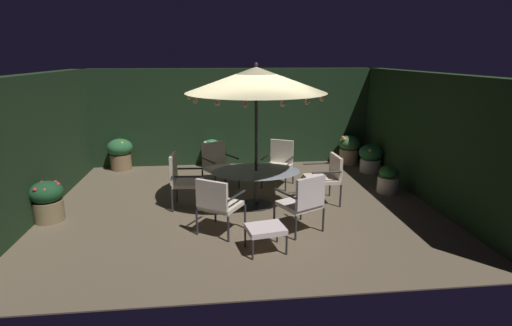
{
  "coord_description": "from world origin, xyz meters",
  "views": [
    {
      "loc": [
        -0.5,
        -7.29,
        2.83
      ],
      "look_at": [
        0.28,
        -0.16,
        0.85
      ],
      "focal_mm": 27.6,
      "sensor_mm": 36.0,
      "label": 1
    }
  ],
  "objects_px": {
    "potted_plant_back_left": "(212,152)",
    "patio_chair_southeast": "(279,161)",
    "potted_plant_left_far": "(371,157)",
    "patio_dining_table": "(256,178)",
    "patio_chair_east": "(326,175)",
    "ottoman_footrest": "(266,230)",
    "patio_umbrella": "(256,80)",
    "potted_plant_right_far": "(349,149)",
    "potted_plant_right_near": "(388,179)",
    "patio_chair_north": "(218,202)",
    "patio_chair_northeast": "(303,200)",
    "potted_plant_front_corner": "(47,200)",
    "patio_chair_southwest": "(182,177)",
    "potted_plant_back_center": "(120,153)",
    "patio_chair_south": "(218,163)"
  },
  "relations": [
    {
      "from": "ottoman_footrest",
      "to": "potted_plant_right_far",
      "type": "distance_m",
      "value": 5.44
    },
    {
      "from": "patio_chair_north",
      "to": "potted_plant_left_far",
      "type": "xyz_separation_m",
      "value": [
        3.83,
        3.15,
        -0.18
      ]
    },
    {
      "from": "patio_dining_table",
      "to": "patio_chair_south",
      "type": "relative_size",
      "value": 1.69
    },
    {
      "from": "patio_chair_southeast",
      "to": "potted_plant_front_corner",
      "type": "xyz_separation_m",
      "value": [
        -4.36,
        -1.54,
        -0.18
      ]
    },
    {
      "from": "potted_plant_front_corner",
      "to": "potted_plant_back_center",
      "type": "bearing_deg",
      "value": 80.28
    },
    {
      "from": "patio_chair_southeast",
      "to": "potted_plant_right_far",
      "type": "xyz_separation_m",
      "value": [
        2.14,
        1.56,
        -0.15
      ]
    },
    {
      "from": "potted_plant_right_far",
      "to": "potted_plant_back_center",
      "type": "height_order",
      "value": "potted_plant_back_center"
    },
    {
      "from": "patio_chair_east",
      "to": "ottoman_footrest",
      "type": "bearing_deg",
      "value": -127.52
    },
    {
      "from": "potted_plant_back_center",
      "to": "potted_plant_right_near",
      "type": "distance_m",
      "value": 6.49
    },
    {
      "from": "patio_chair_northeast",
      "to": "potted_plant_back_center",
      "type": "height_order",
      "value": "patio_chair_northeast"
    },
    {
      "from": "patio_chair_southeast",
      "to": "potted_plant_back_left",
      "type": "distance_m",
      "value": 2.24
    },
    {
      "from": "patio_umbrella",
      "to": "patio_chair_southeast",
      "type": "height_order",
      "value": "patio_umbrella"
    },
    {
      "from": "patio_umbrella",
      "to": "potted_plant_left_far",
      "type": "relative_size",
      "value": 3.88
    },
    {
      "from": "potted_plant_front_corner",
      "to": "potted_plant_right_near",
      "type": "height_order",
      "value": "potted_plant_front_corner"
    },
    {
      "from": "patio_chair_south",
      "to": "potted_plant_left_far",
      "type": "xyz_separation_m",
      "value": [
        3.8,
        0.78,
        -0.19
      ]
    },
    {
      "from": "potted_plant_back_center",
      "to": "potted_plant_left_far",
      "type": "distance_m",
      "value": 6.31
    },
    {
      "from": "patio_chair_southwest",
      "to": "potted_plant_right_near",
      "type": "height_order",
      "value": "patio_chair_southwest"
    },
    {
      "from": "patio_chair_northeast",
      "to": "patio_chair_east",
      "type": "bearing_deg",
      "value": 59.96
    },
    {
      "from": "patio_dining_table",
      "to": "potted_plant_right_far",
      "type": "relative_size",
      "value": 2.2
    },
    {
      "from": "patio_umbrella",
      "to": "patio_chair_southeast",
      "type": "relative_size",
      "value": 2.71
    },
    {
      "from": "ottoman_footrest",
      "to": "potted_plant_left_far",
      "type": "distance_m",
      "value": 4.94
    },
    {
      "from": "patio_chair_east",
      "to": "patio_chair_south",
      "type": "xyz_separation_m",
      "value": [
        -2.1,
        1.14,
        -0.0
      ]
    },
    {
      "from": "patio_chair_northeast",
      "to": "patio_chair_southeast",
      "type": "distance_m",
      "value": 2.48
    },
    {
      "from": "patio_chair_southwest",
      "to": "potted_plant_back_left",
      "type": "height_order",
      "value": "patio_chair_southwest"
    },
    {
      "from": "patio_chair_east",
      "to": "potted_plant_right_far",
      "type": "height_order",
      "value": "patio_chair_east"
    },
    {
      "from": "patio_chair_north",
      "to": "patio_chair_northeast",
      "type": "bearing_deg",
      "value": -3.02
    },
    {
      "from": "patio_chair_east",
      "to": "patio_dining_table",
      "type": "bearing_deg",
      "value": -177.67
    },
    {
      "from": "patio_chair_northeast",
      "to": "ottoman_footrest",
      "type": "bearing_deg",
      "value": -140.01
    },
    {
      "from": "ottoman_footrest",
      "to": "potted_plant_back_center",
      "type": "xyz_separation_m",
      "value": [
        -3.1,
        4.72,
        0.09
      ]
    },
    {
      "from": "patio_chair_southeast",
      "to": "patio_chair_southwest",
      "type": "height_order",
      "value": "patio_chair_southwest"
    },
    {
      "from": "potted_plant_back_left",
      "to": "patio_chair_southeast",
      "type": "bearing_deg",
      "value": -47.58
    },
    {
      "from": "potted_plant_front_corner",
      "to": "potted_plant_back_center",
      "type": "xyz_separation_m",
      "value": [
        0.55,
        3.2,
        0.05
      ]
    },
    {
      "from": "patio_chair_north",
      "to": "potted_plant_front_corner",
      "type": "height_order",
      "value": "patio_chair_north"
    },
    {
      "from": "potted_plant_back_left",
      "to": "potted_plant_front_corner",
      "type": "bearing_deg",
      "value": -131.84
    },
    {
      "from": "ottoman_footrest",
      "to": "potted_plant_front_corner",
      "type": "height_order",
      "value": "potted_plant_front_corner"
    },
    {
      "from": "potted_plant_right_near",
      "to": "patio_chair_south",
      "type": "bearing_deg",
      "value": 168.28
    },
    {
      "from": "patio_chair_south",
      "to": "potted_plant_back_center",
      "type": "distance_m",
      "value": 2.97
    },
    {
      "from": "patio_chair_northeast",
      "to": "potted_plant_back_left",
      "type": "relative_size",
      "value": 1.37
    },
    {
      "from": "potted_plant_right_far",
      "to": "potted_plant_front_corner",
      "type": "bearing_deg",
      "value": -154.46
    },
    {
      "from": "ottoman_footrest",
      "to": "potted_plant_front_corner",
      "type": "distance_m",
      "value": 3.95
    },
    {
      "from": "patio_chair_northeast",
      "to": "patio_chair_east",
      "type": "distance_m",
      "value": 1.5
    },
    {
      "from": "patio_chair_south",
      "to": "potted_plant_right_near",
      "type": "xyz_separation_m",
      "value": [
        3.57,
        -0.74,
        -0.27
      ]
    },
    {
      "from": "patio_chair_east",
      "to": "patio_chair_southwest",
      "type": "bearing_deg",
      "value": 179.17
    },
    {
      "from": "potted_plant_left_far",
      "to": "patio_dining_table",
      "type": "bearing_deg",
      "value": -147.29
    },
    {
      "from": "patio_chair_southeast",
      "to": "potted_plant_right_near",
      "type": "distance_m",
      "value": 2.35
    },
    {
      "from": "patio_chair_northeast",
      "to": "potted_plant_right_far",
      "type": "height_order",
      "value": "patio_chair_northeast"
    },
    {
      "from": "patio_dining_table",
      "to": "patio_chair_north",
      "type": "bearing_deg",
      "value": -122.51
    },
    {
      "from": "ottoman_footrest",
      "to": "potted_plant_back_center",
      "type": "bearing_deg",
      "value": 123.29
    },
    {
      "from": "patio_dining_table",
      "to": "ottoman_footrest",
      "type": "xyz_separation_m",
      "value": [
        -0.06,
        -1.83,
        -0.23
      ]
    },
    {
      "from": "ottoman_footrest",
      "to": "potted_plant_right_near",
      "type": "xyz_separation_m",
      "value": [
        2.92,
        2.29,
        -0.05
      ]
    }
  ]
}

